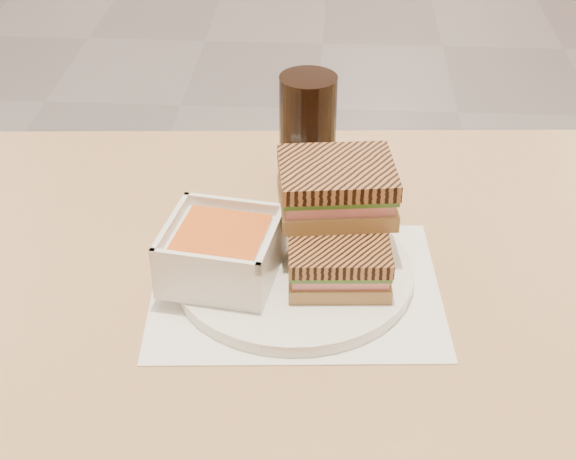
# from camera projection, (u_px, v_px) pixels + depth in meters

# --- Properties ---
(main_table) EXTENTS (1.24, 0.78, 0.75)m
(main_table) POSITION_uv_depth(u_px,v_px,m) (247.00, 341.00, 1.07)
(main_table) COLOR tan
(main_table) RESTS_ON ground
(tray_liner) EXTENTS (0.34, 0.28, 0.00)m
(tray_liner) POSITION_uv_depth(u_px,v_px,m) (296.00, 288.00, 0.97)
(tray_liner) COLOR white
(tray_liner) RESTS_ON main_table
(plate) EXTENTS (0.27, 0.27, 0.01)m
(plate) POSITION_uv_depth(u_px,v_px,m) (294.00, 272.00, 0.98)
(plate) COLOR white
(plate) RESTS_ON tray_liner
(soup_bowl) EXTENTS (0.14, 0.14, 0.06)m
(soup_bowl) POSITION_uv_depth(u_px,v_px,m) (222.00, 253.00, 0.95)
(soup_bowl) COLOR white
(soup_bowl) RESTS_ON plate
(panini_lower) EXTENTS (0.12, 0.10, 0.05)m
(panini_lower) POSITION_uv_depth(u_px,v_px,m) (339.00, 261.00, 0.94)
(panini_lower) COLOR #A67D4B
(panini_lower) RESTS_ON plate
(panini_upper) EXTENTS (0.14, 0.12, 0.06)m
(panini_upper) POSITION_uv_depth(u_px,v_px,m) (336.00, 187.00, 0.97)
(panini_upper) COLOR #A67D4B
(panini_upper) RESTS_ON panini_lower
(cola_glass) EXTENTS (0.07, 0.07, 0.16)m
(cola_glass) POSITION_uv_depth(u_px,v_px,m) (308.00, 133.00, 1.11)
(cola_glass) COLOR black
(cola_glass) RESTS_ON main_table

